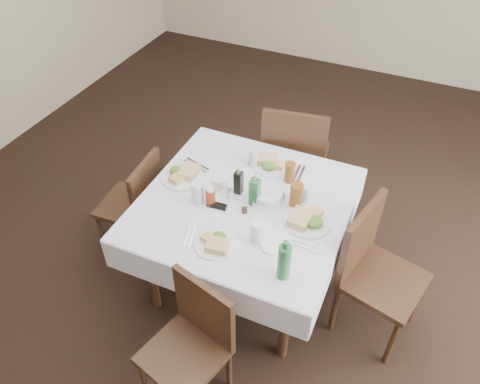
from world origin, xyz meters
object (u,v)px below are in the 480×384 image
Objects in this scene: coffee_mug at (218,185)px; water_n at (254,157)px; oil_cruet_green at (255,191)px; green_bottle at (284,261)px; dining_table at (245,211)px; bread_basket at (267,196)px; chair_north at (294,154)px; chair_west at (137,200)px; chair_east at (372,265)px; water_w at (198,192)px; water_s at (257,232)px; oil_cruet_dark at (238,182)px; chair_south at (193,337)px; water_e at (304,193)px; ketchup_bottle at (210,197)px.

water_n is at bearing 71.03° from coffee_mug.
oil_cruet_green is 0.58m from green_bottle.
dining_table is at bearing -75.58° from water_n.
bread_basket is (0.12, 0.07, 0.12)m from dining_table.
chair_west is (-0.89, -0.86, -0.10)m from chair_north.
green_bottle is at bearing -74.06° from chair_north.
chair_east is 6.45× the size of water_w.
chair_west is 6.46× the size of water_n.
water_s is at bearing -65.64° from water_n.
chair_east is 0.77m from bread_basket.
oil_cruet_dark is at bearing 6.46° from chair_west.
water_s is at bearing 76.85° from chair_south.
water_s is 1.20× the size of water_e.
ketchup_bottle is (-0.51, -0.28, 0.00)m from water_e.
oil_cruet_dark is 1.56× the size of ketchup_bottle.
water_e is at bearing 13.75° from coffee_mug.
chair_south is at bearing -133.18° from green_bottle.
ketchup_bottle is at bearing 150.57° from green_bottle.
chair_west is 0.68m from water_w.
oil_cruet_dark is (-0.40, -0.10, 0.03)m from water_e.
water_w reaches higher than water_n.
water_e is at bearing -24.90° from water_n.
water_n is at bearing 97.49° from chair_south.
oil_cruet_green is at bearing -22.70° from oil_cruet_dark.
coffee_mug reaches higher than chair_west.
green_bottle is at bearing -46.98° from dining_table.
water_s reaches higher than bread_basket.
water_s is at bearing -51.59° from oil_cruet_dark.
oil_cruet_green is at bearing 1.90° from chair_west.
ketchup_bottle reaches higher than dining_table.
water_e is (0.33, 0.17, 0.14)m from dining_table.
water_s is 1.11× the size of coffee_mug.
chair_north is at bearing 133.75° from chair_east.
chair_east is (0.78, 0.85, 0.06)m from chair_south.
ketchup_bottle reaches higher than chair_west.
water_s is 0.64× the size of bread_basket.
water_s is 0.29m from green_bottle.
oil_cruet_dark is 0.71m from green_bottle.
chair_west is at bearing -173.54° from oil_cruet_dark.
bread_basket is 0.20m from oil_cruet_dark.
chair_south is (0.06, -0.83, -0.19)m from dining_table.
ketchup_bottle is at bearing -149.08° from bread_basket.
water_e is 0.53× the size of bread_basket.
bread_basket is (0.96, 0.09, 0.32)m from chair_west.
water_n is (-0.16, 1.20, 0.34)m from chair_south.
chair_east is 3.56× the size of green_bottle.
chair_north is at bearing 86.42° from dining_table.
water_s is at bearing -156.28° from chair_east.
water_s is at bearing -82.71° from chair_north.
oil_cruet_dark reaches higher than chair_east.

